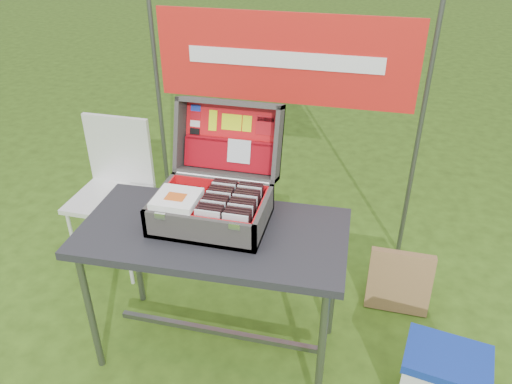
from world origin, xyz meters
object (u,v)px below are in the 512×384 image
(suitcase, at_px, (213,173))
(chair, at_px, (109,200))
(cardboard_box, at_px, (399,282))
(table, at_px, (216,293))
(cooler, at_px, (442,380))

(suitcase, xyz_separation_m, chair, (-0.86, 0.45, -0.55))
(suitcase, distance_m, chair, 1.12)
(cardboard_box, bearing_deg, table, -148.38)
(cooler, bearing_deg, suitcase, 179.82)
(suitcase, xyz_separation_m, cardboard_box, (0.96, 0.45, -0.84))
(cardboard_box, bearing_deg, chair, -179.26)
(cooler, height_order, chair, chair)
(table, height_order, cardboard_box, table)
(cooler, distance_m, cardboard_box, 0.68)
(cooler, relative_size, chair, 0.39)
(table, relative_size, chair, 1.30)
(suitcase, height_order, cardboard_box, suitcase)
(cooler, bearing_deg, table, -174.80)
(table, xyz_separation_m, suitcase, (-0.02, 0.11, 0.64))
(chair, relative_size, cardboard_box, 2.53)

